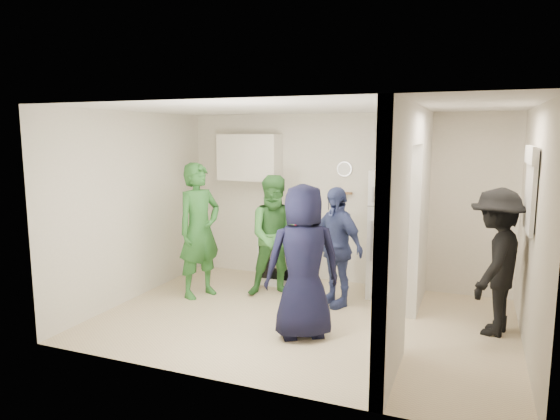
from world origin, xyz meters
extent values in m
plane|color=beige|center=(0.00, 0.00, 0.00)|extent=(4.80, 4.80, 0.00)
plane|color=silver|center=(0.00, 1.70, 1.25)|extent=(4.80, 0.00, 4.80)
plane|color=silver|center=(0.00, -1.70, 1.25)|extent=(4.80, 0.00, 4.80)
plane|color=silver|center=(-2.40, 0.00, 1.25)|extent=(0.00, 3.40, 3.40)
plane|color=silver|center=(2.40, 0.00, 1.25)|extent=(0.00, 3.40, 3.40)
plane|color=white|center=(0.00, 0.00, 2.50)|extent=(4.80, 4.80, 0.00)
cube|color=silver|center=(1.20, 1.10, 1.25)|extent=(0.12, 1.20, 2.50)
cube|color=silver|center=(1.20, -1.10, 1.25)|extent=(0.12, 1.20, 2.50)
cube|color=silver|center=(1.20, 0.00, 2.30)|extent=(0.12, 1.00, 0.40)
cube|color=white|center=(-0.71, 1.37, 0.46)|extent=(0.76, 0.64, 0.91)
cube|color=silver|center=(-1.40, 1.52, 1.85)|extent=(0.95, 0.34, 0.70)
cube|color=white|center=(0.90, 1.34, 0.87)|extent=(0.71, 0.69, 1.74)
cube|color=brown|center=(0.80, 1.39, 1.81)|extent=(0.35, 0.25, 0.15)
cylinder|color=navy|center=(0.80, 1.39, 1.94)|extent=(0.24, 0.24, 0.11)
cylinder|color=#D4DB12|center=(1.12, 1.24, 1.86)|extent=(0.09, 0.09, 0.25)
cylinder|color=white|center=(0.05, 1.68, 1.70)|extent=(0.22, 0.02, 0.22)
cube|color=olive|center=(0.00, 1.65, 1.35)|extent=(0.35, 0.08, 0.03)
cube|color=black|center=(2.38, 0.20, 1.65)|extent=(0.03, 0.70, 0.80)
cube|color=white|center=(2.36, 0.20, 1.65)|extent=(0.04, 0.76, 0.86)
cube|color=white|center=(2.34, 0.20, 2.00)|extent=(0.04, 0.82, 0.18)
cylinder|color=#FFB315|center=(-0.83, 1.15, 1.04)|extent=(0.09, 0.09, 0.25)
cylinder|color=#BD0C32|center=(-0.49, 1.17, 0.97)|extent=(0.09, 0.09, 0.12)
imported|color=#2B6C2E|center=(-1.61, 0.34, 0.91)|extent=(0.66, 0.78, 1.83)
imported|color=#42863B|center=(-0.64, 0.75, 0.83)|extent=(1.00, 0.93, 1.66)
imported|color=#3A4A7F|center=(0.21, 0.67, 0.77)|extent=(0.97, 0.80, 1.55)
imported|color=black|center=(0.16, -0.47, 0.85)|extent=(0.99, 0.89, 1.69)
imported|color=black|center=(2.10, 0.42, 0.82)|extent=(0.87, 1.18, 1.63)
cylinder|color=brown|center=(-1.00, 1.50, 1.04)|extent=(0.07, 0.07, 0.26)
cylinder|color=#18491C|center=(-0.89, 1.30, 1.04)|extent=(0.06, 0.06, 0.25)
cylinder|color=#AAACB8|center=(-0.79, 1.53, 1.07)|extent=(0.07, 0.07, 0.33)
cylinder|color=#613611|center=(-0.69, 1.34, 1.05)|extent=(0.08, 0.08, 0.28)
cylinder|color=silver|center=(-0.61, 1.54, 1.06)|extent=(0.06, 0.06, 0.29)
cylinder|color=#184423|center=(-0.54, 1.40, 1.06)|extent=(0.08, 0.08, 0.29)
cylinder|color=olive|center=(-0.46, 1.51, 1.06)|extent=(0.07, 0.07, 0.29)
cylinder|color=#A8ADB5|center=(-1.00, 1.24, 1.07)|extent=(0.08, 0.08, 0.32)
cylinder|color=#632911|center=(-0.66, 1.49, 1.06)|extent=(0.06, 0.06, 0.30)
cylinder|color=#1B5134|center=(-0.42, 1.27, 1.04)|extent=(0.06, 0.06, 0.26)
cylinder|color=maroon|center=(-0.94, 1.42, 1.04)|extent=(0.07, 0.07, 0.27)
cylinder|color=#A8B1B8|center=(-0.55, 1.22, 1.05)|extent=(0.07, 0.07, 0.29)
camera|label=1|loc=(1.85, -5.42, 2.21)|focal=32.00mm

